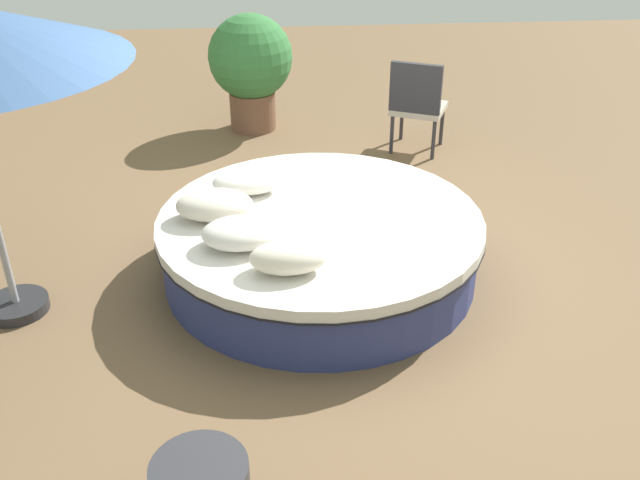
# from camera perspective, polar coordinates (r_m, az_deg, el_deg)

# --- Properties ---
(ground_plane) EXTENTS (16.00, 16.00, 0.00)m
(ground_plane) POSITION_cam_1_polar(r_m,az_deg,el_deg) (5.48, -0.00, -2.69)
(ground_plane) COLOR brown
(round_bed) EXTENTS (2.41, 2.41, 0.49)m
(round_bed) POSITION_cam_1_polar(r_m,az_deg,el_deg) (5.35, -0.00, -0.39)
(round_bed) COLOR navy
(round_bed) RESTS_ON ground_plane
(throw_pillow_0) EXTENTS (0.53, 0.32, 0.17)m
(throw_pillow_0) POSITION_cam_1_polar(r_m,az_deg,el_deg) (5.59, -5.91, 4.62)
(throw_pillow_0) COLOR white
(throw_pillow_0) RESTS_ON round_bed
(throw_pillow_1) EXTENTS (0.56, 0.36, 0.21)m
(throw_pillow_1) POSITION_cam_1_polar(r_m,az_deg,el_deg) (5.22, -8.44, 2.80)
(throw_pillow_1) COLOR silver
(throw_pillow_1) RESTS_ON round_bed
(throw_pillow_2) EXTENTS (0.52, 0.38, 0.20)m
(throw_pillow_2) POSITION_cam_1_polar(r_m,az_deg,el_deg) (4.84, -6.44, 0.54)
(throw_pillow_2) COLOR white
(throw_pillow_2) RESTS_ON round_bed
(throw_pillow_3) EXTENTS (0.50, 0.29, 0.20)m
(throw_pillow_3) POSITION_cam_1_polar(r_m,az_deg,el_deg) (4.54, -2.55, -1.41)
(throw_pillow_3) COLOR silver
(throw_pillow_3) RESTS_ON round_bed
(patio_chair) EXTENTS (0.68, 0.67, 0.98)m
(patio_chair) POSITION_cam_1_polar(r_m,az_deg,el_deg) (7.47, 7.77, 10.94)
(patio_chair) COLOR #333338
(patio_chair) RESTS_ON ground_plane
(planter) EXTENTS (0.92, 0.92, 1.28)m
(planter) POSITION_cam_1_polar(r_m,az_deg,el_deg) (8.06, -5.56, 13.85)
(planter) COLOR brown
(planter) RESTS_ON ground_plane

